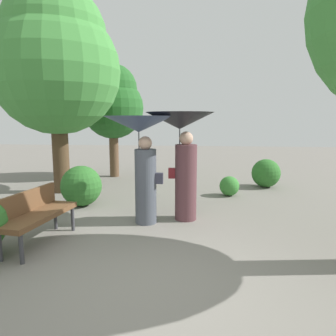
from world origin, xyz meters
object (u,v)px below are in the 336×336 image
object	(u,v)px
park_bench	(35,212)
tree_near_left	(56,60)
person_right	(182,141)
person_left	(141,144)
tree_mid_left	(113,102)

from	to	relation	value
park_bench	tree_near_left	size ratio (longest dim) A/B	0.29
park_bench	tree_near_left	xyz separation A→B (m)	(-1.15, 3.52, 2.93)
person_right	tree_near_left	distance (m)	4.36
person_left	tree_near_left	distance (m)	4.01
person_left	park_bench	world-z (taller)	person_left
person_left	person_right	size ratio (longest dim) A/B	0.96
park_bench	person_left	bearing A→B (deg)	-43.61
person_right	park_bench	world-z (taller)	person_right
tree_near_left	person_right	bearing A→B (deg)	-31.27
person_left	park_bench	bearing A→B (deg)	134.76
park_bench	tree_near_left	bearing A→B (deg)	25.31
person_right	park_bench	distance (m)	2.84
park_bench	tree_mid_left	distance (m)	6.30
person_right	tree_near_left	bearing A→B (deg)	64.28
tree_near_left	tree_mid_left	xyz separation A→B (m)	(0.77, 2.45, -0.93)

